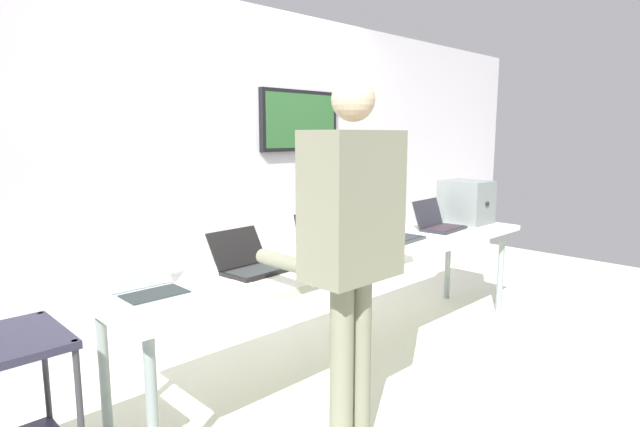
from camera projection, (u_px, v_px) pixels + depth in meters
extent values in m
cube|color=beige|center=(355.00, 360.00, 3.38)|extent=(8.00, 8.00, 0.04)
cube|color=silver|center=(249.00, 166.00, 3.99)|extent=(8.00, 0.06, 2.45)
cube|color=black|center=(300.00, 121.00, 4.23)|extent=(0.82, 0.05, 0.50)
cube|color=#2C5D2D|center=(301.00, 121.00, 4.22)|extent=(0.76, 0.02, 0.44)
cube|color=white|center=(356.00, 253.00, 3.27)|extent=(3.27, 0.70, 0.04)
cylinder|color=gray|center=(152.00, 410.00, 2.08)|extent=(0.05, 0.05, 0.70)
cylinder|color=gray|center=(501.00, 271.00, 4.21)|extent=(0.05, 0.05, 0.70)
cylinder|color=gray|center=(104.00, 370.00, 2.44)|extent=(0.05, 0.05, 0.70)
cylinder|color=gray|center=(448.00, 261.00, 4.56)|extent=(0.05, 0.05, 0.70)
cube|color=gray|center=(466.00, 202.00, 4.24)|extent=(0.33, 0.37, 0.36)
cube|color=black|center=(487.00, 204.00, 4.10)|extent=(0.04, 0.01, 0.03)
cube|color=#A8B2B8|center=(154.00, 296.00, 2.30)|extent=(0.30, 0.23, 0.02)
cube|color=#272E2E|center=(155.00, 294.00, 2.29)|extent=(0.27, 0.18, 0.00)
cube|color=#A8B2B8|center=(137.00, 266.00, 2.40)|extent=(0.30, 0.11, 0.20)
cube|color=navy|center=(136.00, 266.00, 2.40)|extent=(0.27, 0.09, 0.17)
cube|color=black|center=(257.00, 271.00, 2.71)|extent=(0.35, 0.25, 0.02)
cube|color=#2E3333|center=(258.00, 269.00, 2.70)|extent=(0.32, 0.19, 0.00)
cube|color=black|center=(237.00, 248.00, 2.80)|extent=(0.34, 0.14, 0.20)
cube|color=navy|center=(237.00, 248.00, 2.80)|extent=(0.31, 0.12, 0.17)
cube|color=black|center=(335.00, 253.00, 3.13)|extent=(0.38, 0.26, 0.02)
cube|color=#26272F|center=(337.00, 251.00, 3.12)|extent=(0.35, 0.21, 0.00)
cube|color=black|center=(320.00, 230.00, 3.23)|extent=(0.37, 0.10, 0.23)
cube|color=silver|center=(319.00, 230.00, 3.23)|extent=(0.34, 0.08, 0.20)
cube|color=#373C40|center=(399.00, 239.00, 3.55)|extent=(0.36, 0.26, 0.02)
cube|color=#282D32|center=(401.00, 237.00, 3.54)|extent=(0.33, 0.21, 0.00)
cube|color=#373C40|center=(380.00, 220.00, 3.64)|extent=(0.35, 0.12, 0.22)
cube|color=#265439|center=(380.00, 220.00, 3.64)|extent=(0.32, 0.10, 0.19)
cube|color=#26262D|center=(444.00, 229.00, 3.93)|extent=(0.39, 0.25, 0.02)
cube|color=#33272F|center=(445.00, 227.00, 3.92)|extent=(0.36, 0.20, 0.00)
cube|color=#26262D|center=(428.00, 213.00, 4.01)|extent=(0.38, 0.11, 0.21)
cube|color=#1C2826|center=(427.00, 213.00, 4.01)|extent=(0.35, 0.09, 0.18)
cylinder|color=gray|center=(342.00, 368.00, 2.31)|extent=(0.11, 0.11, 0.83)
cylinder|color=gray|center=(359.00, 360.00, 2.40)|extent=(0.11, 0.11, 0.83)
cube|color=gray|center=(352.00, 205.00, 2.24)|extent=(0.44, 0.26, 0.66)
sphere|color=beige|center=(353.00, 99.00, 2.17)|extent=(0.19, 0.19, 0.19)
cylinder|color=gray|center=(282.00, 261.00, 2.38)|extent=(0.07, 0.32, 0.07)
cylinder|color=gray|center=(332.00, 250.00, 2.60)|extent=(0.07, 0.32, 0.07)
cube|color=white|center=(241.00, 289.00, 2.43)|extent=(0.25, 0.32, 0.00)
cylinder|color=#333338|center=(48.00, 396.00, 2.16)|extent=(0.02, 0.02, 0.74)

